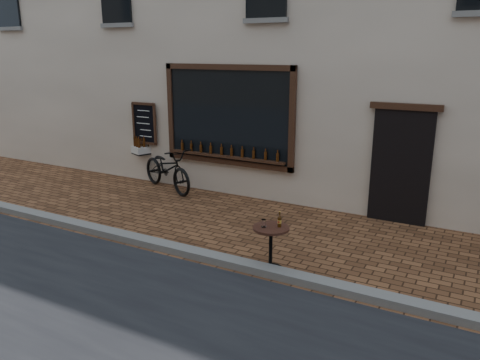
% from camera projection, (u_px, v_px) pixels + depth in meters
% --- Properties ---
extents(ground, '(90.00, 90.00, 0.00)m').
position_uv_depth(ground, '(224.00, 270.00, 7.18)').
color(ground, '#4E2D19').
rests_on(ground, ground).
extents(kerb, '(90.00, 0.25, 0.12)m').
position_uv_depth(kerb, '(230.00, 262.00, 7.33)').
color(kerb, slate).
rests_on(kerb, ground).
extents(cargo_bicycle, '(2.38, 1.49, 1.13)m').
position_uv_depth(cargo_bicycle, '(166.00, 168.00, 11.23)').
color(cargo_bicycle, black).
rests_on(cargo_bicycle, ground).
extents(bistro_table, '(0.55, 0.55, 0.95)m').
position_uv_depth(bistro_table, '(271.00, 239.00, 7.05)').
color(bistro_table, black).
rests_on(bistro_table, ground).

